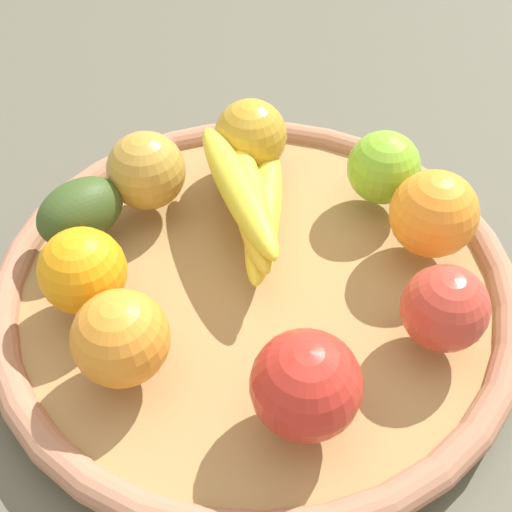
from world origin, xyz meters
TOP-DOWN VIEW (x-y plane):
  - ground_plane at (0.00, 0.00)m, footprint 2.40×2.40m
  - basket at (0.00, 0.00)m, footprint 0.47×0.47m
  - banana_bunch at (0.04, -0.05)m, footprint 0.17×0.18m
  - apple_0 at (-0.16, -0.02)m, footprint 0.09×0.09m
  - apple_3 at (0.14, -0.02)m, footprint 0.11×0.11m
  - apple_4 at (-0.05, -0.15)m, footprint 0.10×0.10m
  - apple_1 at (0.08, -0.12)m, footprint 0.10×0.10m
  - apple_2 at (-0.10, 0.10)m, footprint 0.11×0.11m
  - orange_2 at (0.03, 0.14)m, footprint 0.10×0.10m
  - orange_0 at (0.10, 0.10)m, footprint 0.09×0.09m
  - avocado at (0.16, 0.04)m, footprint 0.08×0.09m
  - orange_1 at (-0.11, -0.11)m, footprint 0.09×0.09m

SIDE VIEW (x-z plane):
  - ground_plane at x=0.00m, z-range 0.00..0.00m
  - basket at x=0.00m, z-range 0.00..0.04m
  - avocado at x=0.16m, z-range 0.04..0.10m
  - banana_bunch at x=0.04m, z-range 0.04..0.10m
  - apple_0 at x=-0.16m, z-range 0.04..0.11m
  - apple_4 at x=-0.05m, z-range 0.04..0.11m
  - orange_0 at x=0.10m, z-range 0.04..0.11m
  - apple_1 at x=0.08m, z-range 0.04..0.11m
  - orange_2 at x=0.03m, z-range 0.04..0.12m
  - apple_3 at x=0.14m, z-range 0.04..0.12m
  - orange_1 at x=-0.11m, z-range 0.04..0.12m
  - apple_2 at x=-0.10m, z-range 0.04..0.12m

